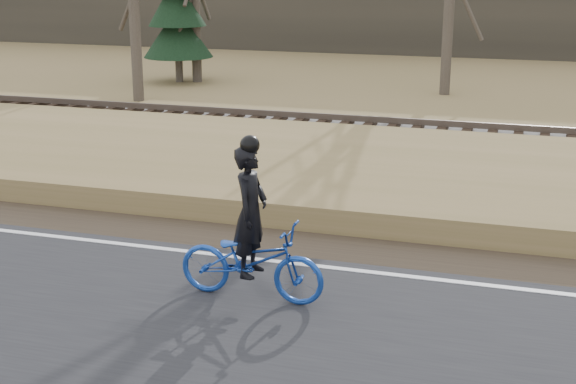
% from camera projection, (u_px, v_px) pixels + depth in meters
% --- Properties ---
extents(ground, '(120.00, 120.00, 0.00)m').
position_uv_depth(ground, '(80.00, 248.00, 13.06)').
color(ground, olive).
rests_on(ground, ground).
extents(edge_line, '(120.00, 0.12, 0.01)m').
position_uv_depth(edge_line, '(86.00, 240.00, 13.23)').
color(edge_line, silver).
rests_on(edge_line, road).
extents(shoulder, '(120.00, 1.60, 0.04)m').
position_uv_depth(shoulder, '(116.00, 224.00, 14.16)').
color(shoulder, '#473A2B').
rests_on(shoulder, ground).
extents(embankment, '(120.00, 5.00, 0.44)m').
position_uv_depth(embankment, '(186.00, 171.00, 16.85)').
color(embankment, olive).
rests_on(embankment, ground).
extents(ballast, '(120.00, 3.00, 0.45)m').
position_uv_depth(ballast, '(247.00, 135.00, 20.33)').
color(ballast, slate).
rests_on(ballast, ground).
extents(railroad, '(120.00, 2.40, 0.29)m').
position_uv_depth(railroad, '(247.00, 123.00, 20.25)').
color(railroad, black).
rests_on(railroad, ballast).
extents(cyclist, '(2.07, 0.76, 2.28)m').
position_uv_depth(cyclist, '(251.00, 248.00, 10.80)').
color(cyclist, '#163C98').
rests_on(cyclist, road).
extents(bare_tree_near_left, '(0.36, 0.36, 6.46)m').
position_uv_depth(bare_tree_near_left, '(134.00, 0.00, 25.56)').
color(bare_tree_near_left, brown).
rests_on(bare_tree_near_left, ground).
extents(conifer, '(2.60, 2.60, 6.25)m').
position_uv_depth(conifer, '(177.00, 2.00, 29.62)').
color(conifer, brown).
rests_on(conifer, ground).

